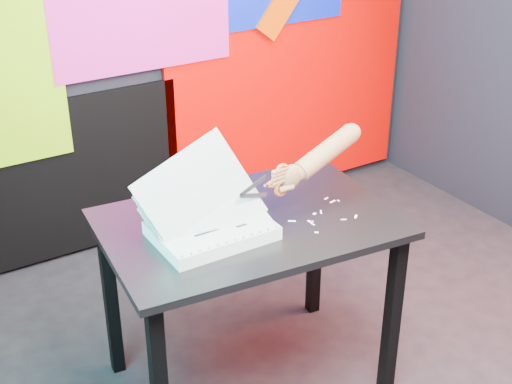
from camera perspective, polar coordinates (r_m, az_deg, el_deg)
room at (r=2.52m, az=9.91°, el=10.87°), size 3.01×3.01×2.71m
backdrop at (r=3.83m, az=-4.52°, el=10.57°), size 2.88×0.05×2.08m
work_table at (r=2.68m, az=-0.59°, el=-4.23°), size 1.13×0.82×0.75m
printout_stack at (r=2.51m, az=-3.63°, el=-2.90°), size 0.47×0.30×0.37m
scissors at (r=2.58m, az=1.79°, el=0.87°), size 0.23×0.04×0.13m
hand_forearm at (r=2.70m, az=5.20°, el=2.92°), size 0.43×0.12×0.18m
paper_clippings at (r=2.67m, az=5.33°, el=-1.83°), size 0.26×0.21×0.00m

